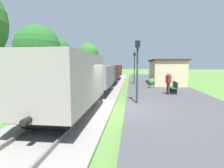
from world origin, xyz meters
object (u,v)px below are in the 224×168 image
lamp_post_far (134,62)px  tree_trackside_far (57,52)px  freight_train (102,75)px  lamp_post_near (137,59)px  station_hut (166,72)px  tree_field_left (88,54)px  tree_trackside_mid (38,48)px  bench_near_hut (174,87)px  potted_planter (152,83)px  person_waiting (168,82)px

lamp_post_far → tree_trackside_far: (-9.28, 0.11, 1.19)m
freight_train → lamp_post_near: size_ratio=7.03×
lamp_post_far → tree_trackside_far: 9.35m
station_hut → tree_trackside_far: size_ratio=1.03×
freight_train → lamp_post_near: (3.23, -6.63, 1.32)m
lamp_post_near → tree_field_left: size_ratio=0.64×
tree_trackside_mid → lamp_post_far: bearing=35.3°
bench_near_hut → tree_trackside_far: tree_trackside_far is taller
freight_train → potted_planter: bearing=-1.3°
bench_near_hut → potted_planter: bearing=117.1°
station_hut → bench_near_hut: station_hut is taller
bench_near_hut → lamp_post_far: size_ratio=0.41×
tree_trackside_far → freight_train: bearing=-30.8°
lamp_post_far → station_hut: bearing=1.0°
bench_near_hut → tree_trackside_mid: (-11.32, 0.38, 3.16)m
station_hut → person_waiting: (-1.16, -7.04, -0.47)m
freight_train → bench_near_hut: 6.84m
lamp_post_near → tree_trackside_far: (-9.28, 10.23, 1.19)m
lamp_post_near → tree_trackside_far: size_ratio=0.66×
person_waiting → potted_planter: size_ratio=1.87×
station_hut → bench_near_hut: (-0.61, -6.35, -0.93)m
tree_field_left → lamp_post_near: bearing=-66.8°
freight_train → potted_planter: (4.82, -0.11, -0.76)m
person_waiting → lamp_post_far: (-2.41, 6.98, 1.62)m
freight_train → station_hut: size_ratio=4.48×
tree_trackside_mid → tree_field_left: (1.25, 12.39, 0.20)m
station_hut → lamp_post_far: 3.75m
person_waiting → potted_planter: 3.51m
freight_train → bench_near_hut: bearing=-24.3°
freight_train → lamp_post_near: bearing=-64.0°
tree_field_left → station_hut: bearing=-31.0°
bench_near_hut → tree_field_left: bearing=128.3°
bench_near_hut → tree_trackside_far: 14.20m
freight_train → person_waiting: 6.64m
station_hut → lamp_post_near: bearing=-109.3°
tree_field_left → person_waiting: bearing=-54.7°
person_waiting → lamp_post_near: bearing=29.9°
tree_trackside_mid → tree_field_left: bearing=84.2°
potted_planter → tree_field_left: (-8.69, 10.08, 3.35)m
station_hut → person_waiting: size_ratio=3.39×
lamp_post_near → lamp_post_far: size_ratio=1.00×
lamp_post_far → tree_trackside_mid: bearing=-144.7°
freight_train → tree_trackside_mid: 6.16m
lamp_post_far → bench_near_hut: bearing=-64.8°
lamp_post_far → tree_trackside_mid: 10.29m
potted_planter → lamp_post_near: 7.02m
lamp_post_near → lamp_post_far: same height
freight_train → tree_field_left: size_ratio=4.53×
lamp_post_near → lamp_post_far: bearing=90.0°
station_hut → potted_planter: 4.27m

